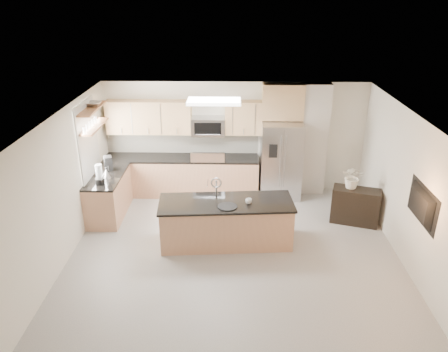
{
  "coord_description": "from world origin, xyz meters",
  "views": [
    {
      "loc": [
        -0.04,
        -6.44,
        4.54
      ],
      "look_at": [
        -0.21,
        1.3,
        1.16
      ],
      "focal_mm": 35.0,
      "sensor_mm": 36.0,
      "label": 1
    }
  ],
  "objects_px": {
    "coffee_maker": "(108,164)",
    "range": "(209,175)",
    "flower_vase": "(354,171)",
    "bowl": "(93,103)",
    "kettle": "(106,173)",
    "refrigerator": "(281,160)",
    "credenza": "(355,206)",
    "cup": "(249,201)",
    "microwave": "(208,126)",
    "island": "(226,222)",
    "television": "(417,205)",
    "blender": "(99,176)",
    "platter": "(227,207)"
  },
  "relations": [
    {
      "from": "range",
      "to": "kettle",
      "type": "distance_m",
      "value": 2.42
    },
    {
      "from": "range",
      "to": "platter",
      "type": "xyz_separation_m",
      "value": [
        0.47,
        -2.34,
        0.4
      ]
    },
    {
      "from": "microwave",
      "to": "flower_vase",
      "type": "xyz_separation_m",
      "value": [
        3.0,
        -1.36,
        -0.51
      ]
    },
    {
      "from": "range",
      "to": "flower_vase",
      "type": "bearing_deg",
      "value": -22.39
    },
    {
      "from": "kettle",
      "to": "television",
      "type": "bearing_deg",
      "value": -19.06
    },
    {
      "from": "television",
      "to": "cup",
      "type": "bearing_deg",
      "value": 70.74
    },
    {
      "from": "credenza",
      "to": "bowl",
      "type": "height_order",
      "value": "bowl"
    },
    {
      "from": "credenza",
      "to": "flower_vase",
      "type": "relative_size",
      "value": 1.3
    },
    {
      "from": "island",
      "to": "platter",
      "type": "distance_m",
      "value": 0.49
    },
    {
      "from": "kettle",
      "to": "blender",
      "type": "bearing_deg",
      "value": -99.34
    },
    {
      "from": "microwave",
      "to": "flower_vase",
      "type": "relative_size",
      "value": 1.04
    },
    {
      "from": "island",
      "to": "flower_vase",
      "type": "xyz_separation_m",
      "value": [
        2.56,
        0.9,
        0.69
      ]
    },
    {
      "from": "coffee_maker",
      "to": "flower_vase",
      "type": "relative_size",
      "value": 0.42
    },
    {
      "from": "credenza",
      "to": "cup",
      "type": "relative_size",
      "value": 7.96
    },
    {
      "from": "refrigerator",
      "to": "island",
      "type": "relative_size",
      "value": 0.7
    },
    {
      "from": "credenza",
      "to": "kettle",
      "type": "relative_size",
      "value": 4.12
    },
    {
      "from": "microwave",
      "to": "cup",
      "type": "distance_m",
      "value": 2.57
    },
    {
      "from": "cup",
      "to": "coffee_maker",
      "type": "distance_m",
      "value": 3.28
    },
    {
      "from": "refrigerator",
      "to": "television",
      "type": "relative_size",
      "value": 1.65
    },
    {
      "from": "credenza",
      "to": "cup",
      "type": "xyz_separation_m",
      "value": [
        -2.24,
        -0.88,
        0.53
      ]
    },
    {
      "from": "blender",
      "to": "kettle",
      "type": "height_order",
      "value": "blender"
    },
    {
      "from": "flower_vase",
      "to": "bowl",
      "type": "bearing_deg",
      "value": 175.57
    },
    {
      "from": "cup",
      "to": "flower_vase",
      "type": "xyz_separation_m",
      "value": [
        2.14,
        0.96,
        0.21
      ]
    },
    {
      "from": "blender",
      "to": "flower_vase",
      "type": "bearing_deg",
      "value": 3.12
    },
    {
      "from": "island",
      "to": "credenza",
      "type": "bearing_deg",
      "value": 12.94
    },
    {
      "from": "coffee_maker",
      "to": "bowl",
      "type": "distance_m",
      "value": 1.33
    },
    {
      "from": "range",
      "to": "refrigerator",
      "type": "bearing_deg",
      "value": -1.6
    },
    {
      "from": "refrigerator",
      "to": "television",
      "type": "distance_m",
      "value": 3.62
    },
    {
      "from": "microwave",
      "to": "refrigerator",
      "type": "relative_size",
      "value": 0.43
    },
    {
      "from": "island",
      "to": "kettle",
      "type": "relative_size",
      "value": 11.11
    },
    {
      "from": "range",
      "to": "refrigerator",
      "type": "distance_m",
      "value": 1.71
    },
    {
      "from": "credenza",
      "to": "flower_vase",
      "type": "distance_m",
      "value": 0.75
    },
    {
      "from": "coffee_maker",
      "to": "range",
      "type": "bearing_deg",
      "value": 20.54
    },
    {
      "from": "island",
      "to": "cup",
      "type": "xyz_separation_m",
      "value": [
        0.41,
        -0.06,
        0.48
      ]
    },
    {
      "from": "island",
      "to": "platter",
      "type": "height_order",
      "value": "island"
    },
    {
      "from": "microwave",
      "to": "island",
      "type": "relative_size",
      "value": 0.3
    },
    {
      "from": "cup",
      "to": "flower_vase",
      "type": "bearing_deg",
      "value": 24.13
    },
    {
      "from": "cup",
      "to": "microwave",
      "type": "bearing_deg",
      "value": 110.34
    },
    {
      "from": "cup",
      "to": "television",
      "type": "bearing_deg",
      "value": -19.26
    },
    {
      "from": "refrigerator",
      "to": "coffee_maker",
      "type": "xyz_separation_m",
      "value": [
        -3.75,
        -0.74,
        0.18
      ]
    },
    {
      "from": "refrigerator",
      "to": "blender",
      "type": "relative_size",
      "value": 4.28
    },
    {
      "from": "bowl",
      "to": "credenza",
      "type": "bearing_deg",
      "value": -5.17
    },
    {
      "from": "range",
      "to": "television",
      "type": "xyz_separation_m",
      "value": [
        3.51,
        -3.12,
        0.88
      ]
    },
    {
      "from": "microwave",
      "to": "platter",
      "type": "distance_m",
      "value": 2.62
    },
    {
      "from": "flower_vase",
      "to": "microwave",
      "type": "bearing_deg",
      "value": 155.62
    },
    {
      "from": "island",
      "to": "bowl",
      "type": "xyz_separation_m",
      "value": [
        -2.69,
        1.31,
        1.95
      ]
    },
    {
      "from": "platter",
      "to": "bowl",
      "type": "relative_size",
      "value": 0.86
    },
    {
      "from": "refrigerator",
      "to": "television",
      "type": "xyz_separation_m",
      "value": [
        1.85,
        -3.07,
        0.46
      ]
    },
    {
      "from": "coffee_maker",
      "to": "microwave",
      "type": "bearing_deg",
      "value": 23.46
    },
    {
      "from": "microwave",
      "to": "flower_vase",
      "type": "height_order",
      "value": "microwave"
    }
  ]
}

